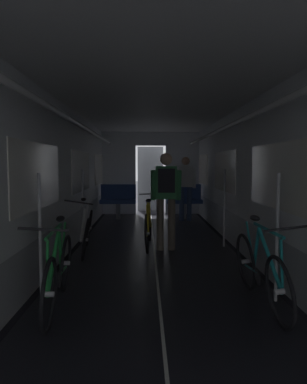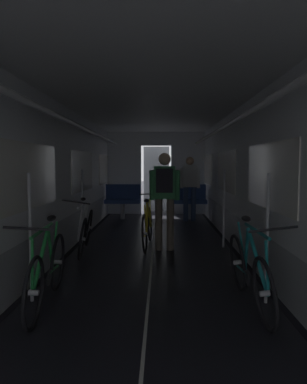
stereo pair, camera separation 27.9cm
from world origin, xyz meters
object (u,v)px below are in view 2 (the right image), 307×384
bench_seat_far_left (123,198)px  bench_seat_far_right (188,198)px  bicycle_yellow_in_aisle (147,226)px  person_standing_near_bench (190,184)px  person_cyclist_aisle (165,192)px  bicycle_white (86,230)px  bicycle_teal (250,271)px  bicycle_green (47,270)px

bench_seat_far_left → bench_seat_far_right: bearing=0.0°
bicycle_yellow_in_aisle → person_standing_near_bench: person_standing_near_bench is taller
bench_seat_far_left → person_cyclist_aisle: (1.11, -3.62, 0.45)m
person_cyclist_aisle → person_standing_near_bench: 3.32m
bicycle_yellow_in_aisle → person_standing_near_bench: size_ratio=1.00×
bench_seat_far_right → person_cyclist_aisle: 3.71m
bicycle_white → bicycle_yellow_in_aisle: 1.12m
bicycle_teal → person_cyclist_aisle: 2.69m
bicycle_teal → person_standing_near_bench: 5.74m
bench_seat_far_right → bicycle_yellow_in_aisle: 3.50m
bicycle_white → person_standing_near_bench: size_ratio=1.01×
bench_seat_far_right → bicycle_teal: bench_seat_far_right is taller
bicycle_teal → bench_seat_far_right: bearing=91.6°
bicycle_white → bicycle_green: bicycle_white is taller
bicycle_teal → bench_seat_far_left: bearing=107.9°
bicycle_green → person_standing_near_bench: 6.09m
bench_seat_far_left → bicycle_yellow_in_aisle: (0.80, -3.35, -0.18)m
person_cyclist_aisle → bicycle_white: bearing=-174.0°
bench_seat_far_right → bicycle_yellow_in_aisle: bench_seat_far_right is taller
person_cyclist_aisle → bicycle_green: bearing=-116.8°
bench_seat_far_left → bicycle_green: bench_seat_far_left is taller
person_cyclist_aisle → bicycle_yellow_in_aisle: size_ratio=1.00×
person_cyclist_aisle → bench_seat_far_left: bearing=107.0°
bench_seat_far_left → bicycle_yellow_in_aisle: 3.45m
bench_seat_far_left → bicycle_teal: (1.97, -6.08, -0.19)m
bench_seat_far_right → bicycle_green: bearing=-107.7°
person_cyclist_aisle → bicycle_yellow_in_aisle: person_cyclist_aisle is taller
bench_seat_far_right → person_standing_near_bench: bearing=-89.6°
bicycle_white → person_cyclist_aisle: 1.49m
bicycle_white → bench_seat_far_left: bearing=86.4°
bicycle_white → person_cyclist_aisle: person_cyclist_aisle is taller
bicycle_teal → bicycle_yellow_in_aisle: size_ratio=1.00×
bicycle_white → bicycle_yellow_in_aisle: bearing=21.4°
bench_seat_far_left → person_standing_near_bench: person_standing_near_bench is taller
bicycle_teal → bicycle_yellow_in_aisle: bicycle_teal is taller
bicycle_teal → person_standing_near_bench: person_standing_near_bench is taller
bench_seat_far_right → bicycle_white: bearing=-118.5°
bench_seat_far_left → bicycle_white: 3.77m
bicycle_green → bicycle_yellow_in_aisle: (0.95, 2.76, 0.00)m
bicycle_teal → bicycle_yellow_in_aisle: bearing=113.1°
bench_seat_far_right → bicycle_yellow_in_aisle: size_ratio=0.58×
bench_seat_far_right → bicycle_yellow_in_aisle: (-1.00, -3.35, -0.18)m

